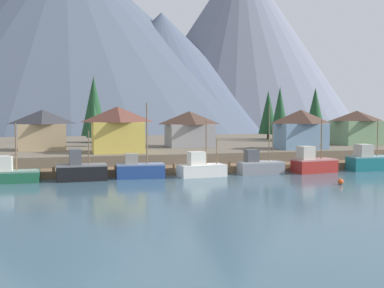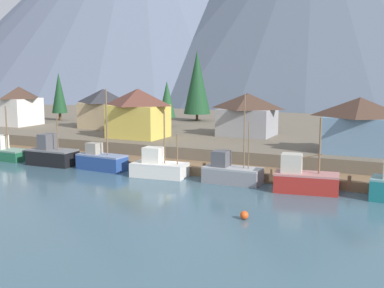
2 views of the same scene
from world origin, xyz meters
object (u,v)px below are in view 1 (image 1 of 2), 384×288
at_px(fishing_boat_teal, 368,161).
at_px(conifer_near_right, 94,120).
at_px(house_blue, 301,129).
at_px(conifer_back_right, 94,106).
at_px(fishing_boat_green, 12,174).
at_px(conifer_mid_left, 315,111).
at_px(house_tan, 43,129).
at_px(fishing_boat_black, 81,170).
at_px(fishing_boat_blue, 140,169).
at_px(house_yellow, 118,129).
at_px(fishing_boat_red, 313,163).
at_px(fishing_boat_grey, 259,166).
at_px(channel_buoy, 340,182).
at_px(conifer_back_left, 268,112).
at_px(conifer_near_left, 280,111).
at_px(house_green, 357,127).
at_px(fishing_boat_white, 201,168).
at_px(house_grey, 189,129).

distance_m(fishing_boat_teal, conifer_near_right, 46.54).
distance_m(house_blue, conifer_back_right, 41.36).
bearing_deg(fishing_boat_green, house_blue, 14.52).
bearing_deg(fishing_boat_green, fishing_boat_teal, 0.76).
bearing_deg(conifer_mid_left, house_tan, -170.77).
height_order(fishing_boat_teal, conifer_back_right, conifer_back_right).
bearing_deg(fishing_boat_black, conifer_mid_left, 28.60).
distance_m(fishing_boat_blue, conifer_back_right, 37.34).
bearing_deg(house_yellow, fishing_boat_blue, -81.93).
relative_size(fishing_boat_green, fishing_boat_red, 0.98).
height_order(fishing_boat_grey, fishing_boat_teal, fishing_boat_grey).
xyz_separation_m(fishing_boat_blue, fishing_boat_teal, (34.24, -0.21, 0.26)).
bearing_deg(house_tan, fishing_boat_red, -27.01).
bearing_deg(channel_buoy, fishing_boat_grey, 115.59).
height_order(house_yellow, conifer_back_left, conifer_back_left).
bearing_deg(fishing_boat_red, fishing_boat_blue, 170.49).
bearing_deg(fishing_boat_teal, conifer_near_left, 90.47).
height_order(conifer_mid_left, conifer_back_right, conifer_back_right).
bearing_deg(fishing_boat_blue, conifer_near_left, 47.09).
distance_m(fishing_boat_green, channel_buoy, 40.19).
relative_size(house_yellow, conifer_near_right, 1.02).
bearing_deg(conifer_back_right, house_blue, -38.13).
relative_size(fishing_boat_green, house_blue, 0.90).
xyz_separation_m(fishing_boat_teal, channel_buoy, (-11.66, -11.49, -1.06)).
bearing_deg(conifer_near_left, house_tan, -163.35).
relative_size(conifer_near_left, conifer_back_right, 0.87).
xyz_separation_m(fishing_boat_blue, channel_buoy, (22.58, -11.70, -0.80)).
relative_size(fishing_boat_red, house_yellow, 0.95).
xyz_separation_m(fishing_boat_blue, house_tan, (-12.88, 18.80, 4.68)).
bearing_deg(house_tan, house_green, -0.82).
distance_m(fishing_boat_blue, house_green, 47.73).
height_order(fishing_boat_grey, house_yellow, fishing_boat_grey).
distance_m(fishing_boat_grey, house_blue, 16.54).
height_order(fishing_boat_green, fishing_boat_blue, fishing_boat_blue).
bearing_deg(conifer_mid_left, conifer_back_left, 118.07).
relative_size(conifer_near_right, channel_buoy, 11.13).
relative_size(fishing_boat_white, fishing_boat_red, 1.00).
bearing_deg(house_tan, house_grey, 2.84).
bearing_deg(fishing_boat_blue, house_grey, 63.10).
distance_m(fishing_boat_grey, conifer_mid_left, 36.89).
relative_size(fishing_boat_green, fishing_boat_white, 0.97).
height_order(conifer_mid_left, conifer_back_left, conifer_mid_left).
bearing_deg(conifer_near_right, house_grey, -17.76).
xyz_separation_m(house_yellow, house_tan, (-11.26, 7.39, -0.25)).
relative_size(conifer_near_left, conifer_mid_left, 1.04).
distance_m(fishing_boat_blue, house_tan, 23.27).
bearing_deg(conifer_back_right, fishing_boat_grey, -60.24).
bearing_deg(house_green, conifer_back_right, 159.15).
bearing_deg(fishing_boat_white, channel_buoy, -43.69).
xyz_separation_m(fishing_boat_black, conifer_near_left, (42.79, 33.37, 7.57)).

